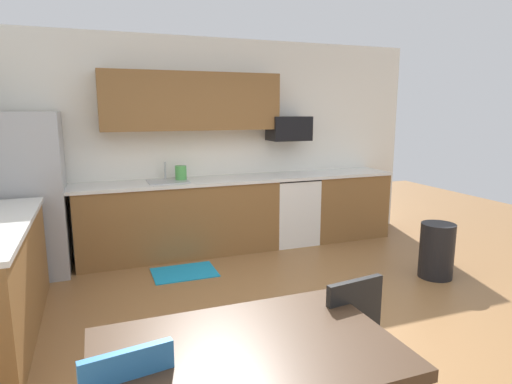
{
  "coord_description": "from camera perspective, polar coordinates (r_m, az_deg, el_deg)",
  "views": [
    {
      "loc": [
        -1.48,
        -2.93,
        1.8
      ],
      "look_at": [
        0.0,
        1.0,
        1.0
      ],
      "focal_mm": 30.35,
      "sensor_mm": 36.0,
      "label": 1
    }
  ],
  "objects": [
    {
      "name": "sink_faucet",
      "position": [
        5.53,
        -11.88,
        2.66
      ],
      "size": [
        0.02,
        0.02,
        0.24
      ],
      "primitive_type": "cylinder",
      "color": "#B2B5BA",
      "rests_on": "countertop_back"
    },
    {
      "name": "oven_range",
      "position": [
        5.94,
        4.6,
        -2.32
      ],
      "size": [
        0.6,
        0.6,
        0.91
      ],
      "color": "white",
      "rests_on": "ground"
    },
    {
      "name": "chair_near_table",
      "position": [
        2.64,
        14.3,
        -18.95
      ],
      "size": [
        0.45,
        0.45,
        0.85
      ],
      "color": "black",
      "rests_on": "ground"
    },
    {
      "name": "dining_table",
      "position": [
        2.15,
        -1.23,
        -21.15
      ],
      "size": [
        1.4,
        0.9,
        0.73
      ],
      "color": "#422D1E",
      "rests_on": "ground"
    },
    {
      "name": "refrigerator",
      "position": [
        5.28,
        -27.92,
        -0.41
      ],
      "size": [
        0.76,
        0.7,
        1.78
      ],
      "primitive_type": "cube",
      "color": "#9EA0A5",
      "rests_on": "ground"
    },
    {
      "name": "floor_mat",
      "position": [
        5.0,
        -9.42,
        -10.41
      ],
      "size": [
        0.7,
        0.5,
        0.01
      ],
      "primitive_type": "cube",
      "color": "#198CBF",
      "rests_on": "ground"
    },
    {
      "name": "microwave",
      "position": [
        5.88,
        4.34,
        8.35
      ],
      "size": [
        0.54,
        0.36,
        0.32
      ],
      "primitive_type": "cube",
      "color": "black"
    },
    {
      "name": "trash_bin",
      "position": [
        5.12,
        22.71,
        -7.13
      ],
      "size": [
        0.36,
        0.36,
        0.6
      ],
      "primitive_type": "cylinder",
      "color": "black",
      "rests_on": "ground"
    },
    {
      "name": "cabinet_run_back_right",
      "position": [
        6.35,
        11.57,
        -1.71
      ],
      "size": [
        1.1,
        0.6,
        0.9
      ],
      "primitive_type": "cube",
      "color": "brown",
      "rests_on": "ground"
    },
    {
      "name": "wall_back",
      "position": [
        5.79,
        -5.81,
        6.29
      ],
      "size": [
        5.8,
        0.1,
        2.7
      ],
      "primitive_type": "cube",
      "color": "white",
      "rests_on": "ground"
    },
    {
      "name": "cabinet_run_back",
      "position": [
        5.49,
        -10.0,
        -3.62
      ],
      "size": [
        2.45,
        0.6,
        0.9
      ],
      "primitive_type": "cube",
      "color": "brown",
      "rests_on": "ground"
    },
    {
      "name": "sink_basin",
      "position": [
        5.37,
        -11.52,
        0.72
      ],
      "size": [
        0.48,
        0.4,
        0.14
      ],
      "primitive_type": "cube",
      "color": "#A5A8AD",
      "rests_on": "countertop_back"
    },
    {
      "name": "countertop_back",
      "position": [
        5.51,
        -4.78,
        1.56
      ],
      "size": [
        4.8,
        0.64,
        0.04
      ],
      "primitive_type": "cube",
      "color": "silver",
      "rests_on": "cabinet_run_back"
    },
    {
      "name": "ground_plane",
      "position": [
        3.75,
        5.68,
        -18.01
      ],
      "size": [
        12.0,
        12.0,
        0.0
      ],
      "primitive_type": "plane",
      "color": "olive"
    },
    {
      "name": "upper_cabinets_back",
      "position": [
        5.49,
        -8.4,
        11.73
      ],
      "size": [
        2.2,
        0.34,
        0.7
      ],
      "primitive_type": "cube",
      "color": "brown"
    },
    {
      "name": "kettle",
      "position": [
        5.43,
        -9.87,
        2.37
      ],
      "size": [
        0.14,
        0.14,
        0.2
      ],
      "primitive_type": "cylinder",
      "color": "#4CA54C",
      "rests_on": "countertop_back"
    }
  ]
}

